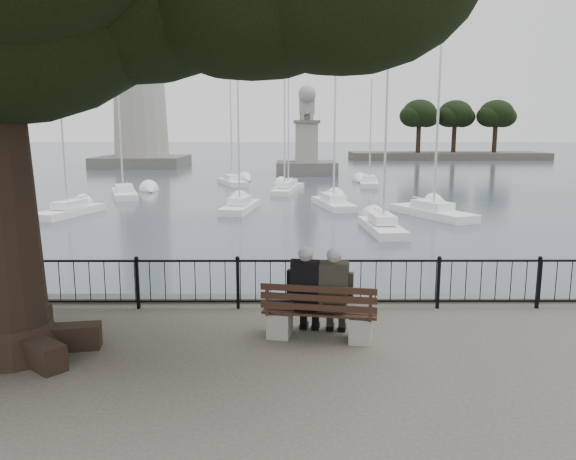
{
  "coord_description": "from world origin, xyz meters",
  "views": [
    {
      "loc": [
        -0.02,
        -8.31,
        3.53
      ],
      "look_at": [
        0.0,
        2.5,
        1.6
      ],
      "focal_mm": 35.0,
      "sensor_mm": 36.0,
      "label": 1
    }
  ],
  "objects_px": {
    "bench": "(320,319)",
    "person_right": "(334,296)",
    "person_left": "(307,295)",
    "lion_monument": "(306,152)",
    "lighthouse": "(138,54)"
  },
  "relations": [
    {
      "from": "bench",
      "to": "person_right",
      "type": "relative_size",
      "value": 1.24
    },
    {
      "from": "person_left",
      "to": "lion_monument",
      "type": "xyz_separation_m",
      "value": [
        1.68,
        48.96,
        0.52
      ]
    },
    {
      "from": "lighthouse",
      "to": "lion_monument",
      "type": "distance_m",
      "value": 25.92
    },
    {
      "from": "person_left",
      "to": "lion_monument",
      "type": "distance_m",
      "value": 48.99
    },
    {
      "from": "lion_monument",
      "to": "person_right",
      "type": "bearing_deg",
      "value": -91.42
    },
    {
      "from": "person_right",
      "to": "lighthouse",
      "type": "relative_size",
      "value": 0.05
    },
    {
      "from": "bench",
      "to": "person_right",
      "type": "bearing_deg",
      "value": 14.48
    },
    {
      "from": "bench",
      "to": "person_left",
      "type": "distance_m",
      "value": 0.47
    },
    {
      "from": "person_left",
      "to": "lighthouse",
      "type": "distance_m",
      "value": 64.8
    },
    {
      "from": "person_left",
      "to": "bench",
      "type": "bearing_deg",
      "value": -35.56
    },
    {
      "from": "bench",
      "to": "lighthouse",
      "type": "bearing_deg",
      "value": 106.85
    },
    {
      "from": "person_right",
      "to": "lighthouse",
      "type": "distance_m",
      "value": 65.01
    },
    {
      "from": "person_left",
      "to": "person_right",
      "type": "xyz_separation_m",
      "value": [
        0.47,
        -0.09,
        0.0
      ]
    },
    {
      "from": "person_left",
      "to": "lighthouse",
      "type": "relative_size",
      "value": 0.05
    },
    {
      "from": "bench",
      "to": "person_right",
      "type": "height_order",
      "value": "person_right"
    }
  ]
}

